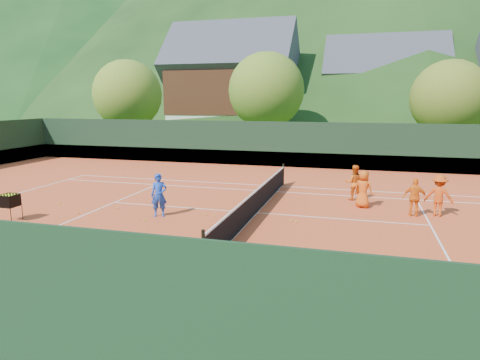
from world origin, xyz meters
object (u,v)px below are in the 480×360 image
(ball_hopper, at_px, (9,201))
(chalet_left, at_px, (232,88))
(coach, at_px, (159,195))
(student_c, at_px, (363,189))
(student_b, at_px, (415,197))
(chalet_mid, at_px, (383,94))
(tennis_net, at_px, (257,201))
(student_d, at_px, (439,196))
(student_a, at_px, (354,183))

(ball_hopper, height_order, chalet_left, chalet_left)
(coach, relative_size, student_c, 1.07)
(student_b, height_order, chalet_mid, chalet_mid)
(chalet_mid, bearing_deg, tennis_net, -100.01)
(student_b, height_order, ball_hopper, student_b)
(student_c, distance_m, ball_hopper, 13.76)
(student_b, height_order, student_c, student_c)
(student_d, xyz_separation_m, ball_hopper, (-15.37, -5.02, -0.06))
(tennis_net, xyz_separation_m, chalet_mid, (6.00, 34.00, 4.47))
(student_a, xyz_separation_m, ball_hopper, (-12.18, -6.90, -0.04))
(student_d, bearing_deg, student_a, -17.70)
(student_b, xyz_separation_m, chalet_mid, (0.05, 32.85, 4.23))
(chalet_left, relative_size, chalet_mid, 1.09)
(student_d, relative_size, chalet_left, 0.12)
(chalet_left, bearing_deg, coach, -78.31)
(student_a, distance_m, chalet_left, 30.33)
(student_c, relative_size, tennis_net, 0.13)
(ball_hopper, bearing_deg, tennis_net, 22.60)
(coach, distance_m, ball_hopper, 5.44)
(coach, distance_m, chalet_mid, 36.98)
(tennis_net, bearing_deg, student_c, 26.87)
(student_b, distance_m, chalet_mid, 33.12)
(student_d, relative_size, chalet_mid, 0.13)
(chalet_left, bearing_deg, tennis_net, -71.57)
(student_a, relative_size, ball_hopper, 1.58)
(student_c, bearing_deg, coach, 46.97)
(student_a, distance_m, student_d, 3.70)
(coach, height_order, student_d, coach)
(student_c, xyz_separation_m, chalet_mid, (1.95, 31.95, 4.19))
(chalet_left, distance_m, chalet_mid, 16.51)
(student_b, bearing_deg, chalet_mid, -85.85)
(student_b, height_order, tennis_net, student_b)
(student_b, relative_size, tennis_net, 0.12)
(tennis_net, bearing_deg, student_b, 10.92)
(student_c, bearing_deg, chalet_left, -41.59)
(coach, bearing_deg, student_c, 3.88)
(student_b, distance_m, student_d, 0.95)
(coach, height_order, student_a, coach)
(student_d, height_order, chalet_left, chalet_left)
(student_c, bearing_deg, chalet_mid, -71.78)
(student_d, distance_m, chalet_mid, 32.81)
(coach, distance_m, tennis_net, 3.81)
(tennis_net, bearing_deg, ball_hopper, -157.40)
(tennis_net, relative_size, chalet_mid, 0.95)
(tennis_net, distance_m, chalet_mid, 34.81)
(coach, distance_m, student_c, 8.33)
(coach, bearing_deg, student_d, -5.31)
(student_b, xyz_separation_m, student_c, (-1.90, 0.90, 0.04))
(student_c, bearing_deg, tennis_net, 48.59)
(coach, height_order, tennis_net, coach)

